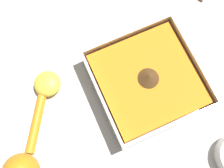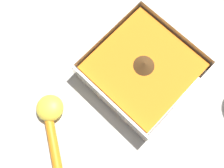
# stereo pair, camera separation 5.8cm
# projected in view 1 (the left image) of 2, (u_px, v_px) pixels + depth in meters

# --- Properties ---
(ground_plane) EXTENTS (4.00, 4.00, 0.00)m
(ground_plane) POSITION_uv_depth(u_px,v_px,m) (159.00, 84.00, 0.61)
(ground_plane) COLOR beige
(square_dish) EXTENTS (0.23, 0.23, 0.07)m
(square_dish) POSITION_uv_depth(u_px,v_px,m) (147.00, 81.00, 0.59)
(square_dish) COLOR silver
(square_dish) RESTS_ON ground_plane
(lemon_squeezer) EXTENTS (0.14, 0.19, 0.08)m
(lemon_squeezer) POSITION_uv_depth(u_px,v_px,m) (23.00, 165.00, 0.53)
(lemon_squeezer) COLOR orange
(lemon_squeezer) RESTS_ON ground_plane
(lemon_half) EXTENTS (0.06, 0.06, 0.03)m
(lemon_half) POSITION_uv_depth(u_px,v_px,m) (47.00, 84.00, 0.59)
(lemon_half) COLOR yellow
(lemon_half) RESTS_ON ground_plane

